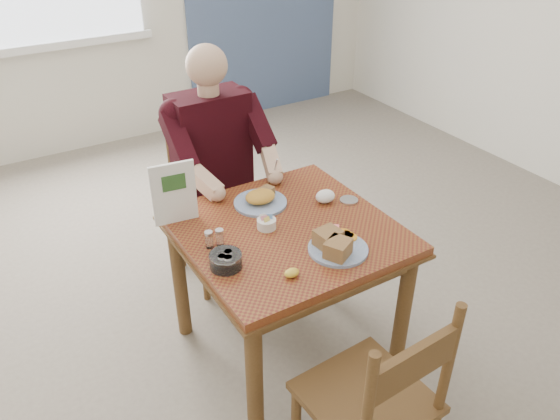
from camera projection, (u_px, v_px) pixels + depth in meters
floor at (286, 349)px, 2.81m from camera, size 6.00×6.00×0.00m
lemon_wedge at (292, 273)px, 2.11m from camera, size 0.07×0.06×0.03m
napkin at (325, 196)px, 2.59m from camera, size 0.11×0.09×0.06m
metal_dish at (349, 200)px, 2.61m from camera, size 0.09×0.09×0.01m
table at (287, 248)px, 2.48m from camera, size 0.92×0.92×0.75m
chair_far at (214, 201)px, 3.14m from camera, size 0.42×0.42×0.95m
chair_near at (375, 404)px, 1.94m from camera, size 0.44×0.44×0.95m
diner at (217, 155)px, 2.90m from camera, size 0.53×0.56×1.39m
near_plate at (335, 245)px, 2.25m from camera, size 0.32×0.32×0.08m
far_plate at (261, 199)px, 2.58m from camera, size 0.33×0.33×0.07m
caddy at (266, 224)px, 2.40m from camera, size 0.11×0.11×0.06m
shakers at (214, 238)px, 2.27m from camera, size 0.09×0.05×0.08m
creamer at (226, 260)px, 2.16m from camera, size 0.14×0.14×0.06m
menu at (174, 193)px, 2.38m from camera, size 0.20×0.04×0.29m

